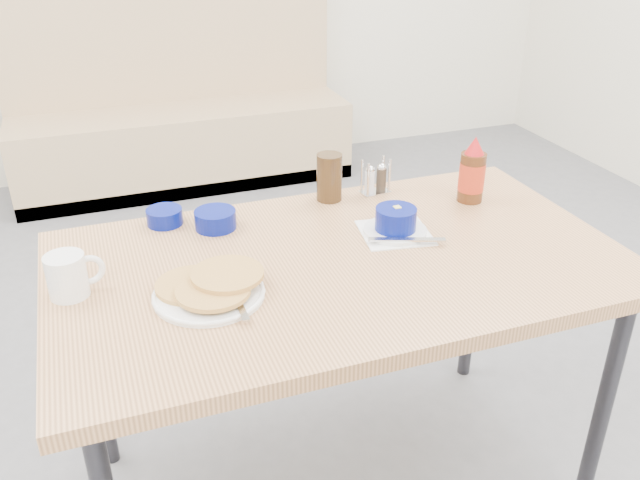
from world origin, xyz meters
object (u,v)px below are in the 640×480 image
object	(u,v)px
condiment_caddy	(375,181)
dining_table	(340,280)
pancake_plate	(210,289)
creamer_bowl	(165,217)
booth_bench	(181,122)
coffee_mug	(69,275)
syrup_bottle	(472,174)
butter_bowl	(215,220)
amber_tumbler	(329,177)
grits_setting	(396,223)

from	to	relation	value
condiment_caddy	dining_table	bearing A→B (deg)	-132.85
pancake_plate	creamer_bowl	size ratio (longest dim) A/B	2.76
booth_bench	coffee_mug	size ratio (longest dim) A/B	14.77
pancake_plate	syrup_bottle	xyz separation A→B (m)	(0.82, 0.25, 0.07)
booth_bench	butter_bowl	size ratio (longest dim) A/B	17.24
creamer_bowl	amber_tumbler	xyz separation A→B (m)	(0.47, -0.00, 0.05)
grits_setting	amber_tumbler	distance (m)	0.28
pancake_plate	amber_tumbler	world-z (taller)	amber_tumbler
butter_bowl	syrup_bottle	bearing A→B (deg)	-5.94
pancake_plate	grits_setting	xyz separation A→B (m)	(0.52, 0.13, 0.01)
pancake_plate	coffee_mug	world-z (taller)	coffee_mug
pancake_plate	condiment_caddy	size ratio (longest dim) A/B	2.56
booth_bench	coffee_mug	xyz separation A→B (m)	(-0.63, -2.49, 0.46)
booth_bench	coffee_mug	distance (m)	2.60
amber_tumbler	booth_bench	bearing A→B (deg)	92.58
booth_bench	pancake_plate	distance (m)	2.65
grits_setting	condiment_caddy	size ratio (longest dim) A/B	2.05
grits_setting	butter_bowl	xyz separation A→B (m)	(-0.44, 0.20, -0.01)
coffee_mug	booth_bench	bearing A→B (deg)	75.86
booth_bench	syrup_bottle	distance (m)	2.44
dining_table	condiment_caddy	bearing A→B (deg)	54.18
coffee_mug	syrup_bottle	world-z (taller)	syrup_bottle
dining_table	condiment_caddy	world-z (taller)	condiment_caddy
creamer_bowl	syrup_bottle	distance (m)	0.87
dining_table	pancake_plate	size ratio (longest dim) A/B	5.25
creamer_bowl	butter_bowl	xyz separation A→B (m)	(0.12, -0.07, 0.00)
pancake_plate	syrup_bottle	distance (m)	0.86
coffee_mug	syrup_bottle	xyz separation A→B (m)	(1.11, 0.14, 0.03)
condiment_caddy	syrup_bottle	size ratio (longest dim) A/B	0.54
pancake_plate	butter_bowl	distance (m)	0.34
booth_bench	syrup_bottle	xyz separation A→B (m)	(0.48, -2.34, 0.49)
grits_setting	butter_bowl	bearing A→B (deg)	155.81
amber_tumbler	condiment_caddy	world-z (taller)	amber_tumbler
amber_tumbler	syrup_bottle	world-z (taller)	syrup_bottle
booth_bench	amber_tumbler	world-z (taller)	booth_bench
butter_bowl	amber_tumbler	world-z (taller)	amber_tumbler
booth_bench	butter_bowl	distance (m)	2.32
condiment_caddy	booth_bench	bearing A→B (deg)	89.35
amber_tumbler	syrup_bottle	bearing A→B (deg)	-21.11
booth_bench	grits_setting	distance (m)	2.51
butter_bowl	booth_bench	bearing A→B (deg)	83.65
creamer_bowl	amber_tumbler	distance (m)	0.48
dining_table	amber_tumbler	size ratio (longest dim) A/B	10.13
dining_table	syrup_bottle	bearing A→B (deg)	21.93
pancake_plate	coffee_mug	bearing A→B (deg)	159.24
butter_bowl	syrup_bottle	xyz separation A→B (m)	(0.73, -0.08, 0.06)
dining_table	syrup_bottle	size ratio (longest dim) A/B	7.23
grits_setting	creamer_bowl	bearing A→B (deg)	154.53
booth_bench	creamer_bowl	distance (m)	2.27
butter_bowl	amber_tumbler	distance (m)	0.36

